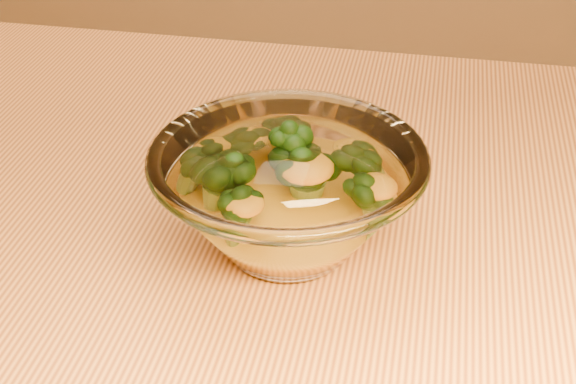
{
  "coord_description": "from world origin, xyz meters",
  "views": [
    {
      "loc": [
        0.05,
        -0.46,
        1.13
      ],
      "look_at": [
        -0.04,
        0.02,
        0.8
      ],
      "focal_mm": 50.0,
      "sensor_mm": 36.0,
      "label": 1
    }
  ],
  "objects": [
    {
      "name": "glass_bowl",
      "position": [
        -0.04,
        0.02,
        0.8
      ],
      "size": [
        0.2,
        0.2,
        0.09
      ],
      "color": "white",
      "rests_on": "table"
    },
    {
      "name": "cheese_sauce",
      "position": [
        -0.04,
        0.02,
        0.78
      ],
      "size": [
        0.11,
        0.11,
        0.03
      ],
      "primitive_type": "ellipsoid",
      "color": "orange",
      "rests_on": "glass_bowl"
    },
    {
      "name": "table",
      "position": [
        0.0,
        0.0,
        0.65
      ],
      "size": [
        1.2,
        0.8,
        0.75
      ],
      "color": "#E09443",
      "rests_on": "ground"
    },
    {
      "name": "broccoli_heap",
      "position": [
        -0.05,
        0.03,
        0.81
      ],
      "size": [
        0.14,
        0.13,
        0.07
      ],
      "color": "black",
      "rests_on": "cheese_sauce"
    }
  ]
}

